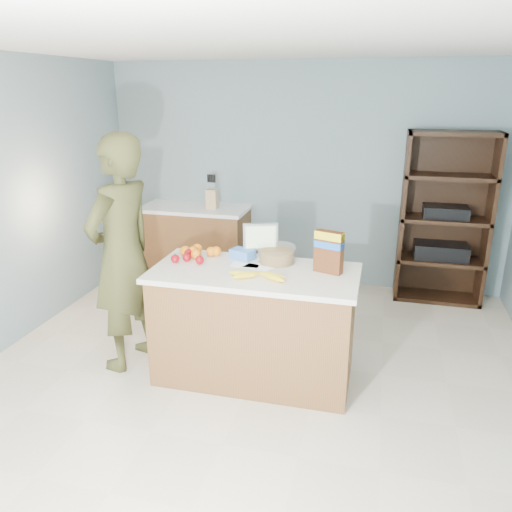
% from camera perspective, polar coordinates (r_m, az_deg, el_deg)
% --- Properties ---
extents(floor, '(4.50, 5.00, 0.02)m').
position_cam_1_polar(floor, '(3.91, -1.30, -15.68)').
color(floor, beige).
rests_on(floor, ground).
extents(walls, '(4.52, 5.02, 2.51)m').
position_cam_1_polar(walls, '(3.27, -1.51, 8.95)').
color(walls, gray).
rests_on(walls, ground).
extents(counter_peninsula, '(1.56, 0.76, 0.90)m').
position_cam_1_polar(counter_peninsula, '(3.94, -0.18, -8.30)').
color(counter_peninsula, brown).
rests_on(counter_peninsula, ground).
extents(back_cabinet, '(1.24, 0.62, 0.90)m').
position_cam_1_polar(back_cabinet, '(5.96, -6.86, 1.41)').
color(back_cabinet, brown).
rests_on(back_cabinet, ground).
extents(shelving_unit, '(0.90, 0.40, 1.80)m').
position_cam_1_polar(shelving_unit, '(5.66, 20.65, 3.74)').
color(shelving_unit, black).
rests_on(shelving_unit, ground).
extents(person, '(0.61, 0.78, 1.90)m').
position_cam_1_polar(person, '(4.09, -15.02, 0.15)').
color(person, '#3A3A1C').
rests_on(person, ground).
extents(knife_block, '(0.12, 0.10, 0.31)m').
position_cam_1_polar(knife_block, '(5.70, -5.06, 6.57)').
color(knife_block, tan).
rests_on(knife_block, back_cabinet).
extents(envelopes, '(0.34, 0.17, 0.00)m').
position_cam_1_polar(envelopes, '(3.84, -0.51, -1.18)').
color(envelopes, white).
rests_on(envelopes, counter_peninsula).
extents(bananas, '(0.44, 0.17, 0.05)m').
position_cam_1_polar(bananas, '(3.59, 0.29, -2.26)').
color(bananas, yellow).
rests_on(bananas, counter_peninsula).
extents(apples, '(0.26, 0.23, 0.07)m').
position_cam_1_polar(apples, '(3.98, -7.84, -0.15)').
color(apples, maroon).
rests_on(apples, counter_peninsula).
extents(oranges, '(0.33, 0.22, 0.08)m').
position_cam_1_polar(oranges, '(4.09, -6.65, 0.55)').
color(oranges, orange).
rests_on(oranges, counter_peninsula).
extents(blue_carton, '(0.21, 0.18, 0.08)m').
position_cam_1_polar(blue_carton, '(3.99, -1.57, 0.20)').
color(blue_carton, blue).
rests_on(blue_carton, counter_peninsula).
extents(salad_bowl, '(0.30, 0.30, 0.13)m').
position_cam_1_polar(salad_bowl, '(3.92, 2.39, 0.12)').
color(salad_bowl, '#267219').
rests_on(salad_bowl, counter_peninsula).
extents(tv, '(0.28, 0.13, 0.28)m').
position_cam_1_polar(tv, '(4.01, 0.52, 2.05)').
color(tv, silver).
rests_on(tv, counter_peninsula).
extents(cereal_box, '(0.22, 0.14, 0.32)m').
position_cam_1_polar(cereal_box, '(3.70, 8.34, 0.82)').
color(cereal_box, '#592B14').
rests_on(cereal_box, counter_peninsula).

